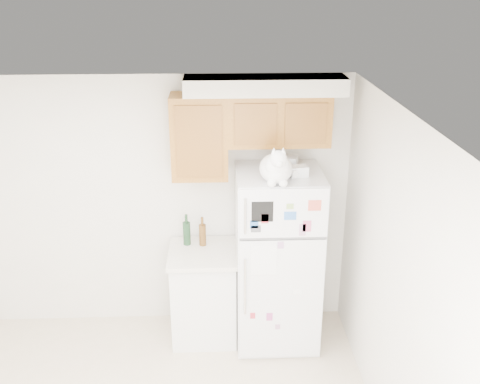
{
  "coord_description": "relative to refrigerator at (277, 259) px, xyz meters",
  "views": [
    {
      "loc": [
        0.65,
        -2.98,
        3.35
      ],
      "look_at": [
        0.85,
        1.55,
        1.55
      ],
      "focal_mm": 42.0,
      "sensor_mm": 36.0,
      "label": 1
    }
  ],
  "objects": [
    {
      "name": "room_shell",
      "position": [
        -1.08,
        -1.36,
        0.82
      ],
      "size": [
        3.84,
        4.04,
        2.52
      ],
      "color": "silver",
      "rests_on": "ground_plane"
    },
    {
      "name": "refrigerator",
      "position": [
        0.0,
        0.0,
        0.0
      ],
      "size": [
        0.76,
        0.78,
        1.7
      ],
      "color": "white",
      "rests_on": "ground_plane"
    },
    {
      "name": "base_counter",
      "position": [
        -0.69,
        0.07,
        -0.39
      ],
      "size": [
        0.64,
        0.64,
        0.92
      ],
      "color": "white",
      "rests_on": "ground_plane"
    },
    {
      "name": "cat",
      "position": [
        -0.05,
        -0.23,
        0.98
      ],
      "size": [
        0.34,
        0.5,
        0.35
      ],
      "color": "white",
      "rests_on": "refrigerator"
    },
    {
      "name": "storage_box_back",
      "position": [
        0.08,
        0.16,
        0.9
      ],
      "size": [
        0.21,
        0.18,
        0.1
      ],
      "primitive_type": "cube",
      "rotation": [
        0.0,
        0.0,
        -0.29
      ],
      "color": "white",
      "rests_on": "refrigerator"
    },
    {
      "name": "storage_box_front",
      "position": [
        0.15,
        -0.08,
        0.89
      ],
      "size": [
        0.16,
        0.13,
        0.09
      ],
      "primitive_type": "cube",
      "rotation": [
        0.0,
        0.0,
        0.15
      ],
      "color": "white",
      "rests_on": "refrigerator"
    },
    {
      "name": "bottle_green",
      "position": [
        -0.84,
        0.21,
        0.22
      ],
      "size": [
        0.07,
        0.07,
        0.31
      ],
      "primitive_type": null,
      "color": "#19381E",
      "rests_on": "base_counter"
    },
    {
      "name": "bottle_amber",
      "position": [
        -0.69,
        0.19,
        0.21
      ],
      "size": [
        0.07,
        0.07,
        0.29
      ],
      "primitive_type": null,
      "color": "#593814",
      "rests_on": "base_counter"
    }
  ]
}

